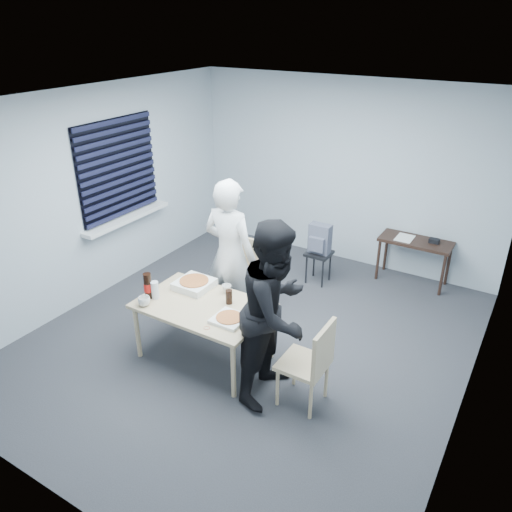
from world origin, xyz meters
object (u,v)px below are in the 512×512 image
Objects in this scene: mug_a at (144,301)px; soda_bottle at (148,286)px; chair_right at (312,360)px; side_table at (415,246)px; chair_far at (243,269)px; dining_table at (203,310)px; stool at (319,260)px; backpack at (320,239)px; person_white at (230,255)px; mug_b at (227,289)px; person_black at (276,312)px.

soda_bottle is (-0.07, 0.14, 0.09)m from mug_a.
side_table is (0.14, 2.88, 0.03)m from chair_right.
dining_table is at bearing -78.77° from chair_far.
stool is 1.11× the size of backpack.
stool is 2.52m from soda_bottle.
soda_bottle is (-1.98, -2.98, 0.24)m from side_table.
chair_far is (-0.22, 1.09, -0.07)m from dining_table.
soda_bottle is at bearing 63.97° from person_white.
side_table is 3.66m from mug_a.
stool is at bearing 80.84° from backpack.
side_table is at bearing 46.35° from chair_far.
person_white is 1.60m from stool.
mug_b is at bearing 161.65° from chair_right.
backpack reaches higher than side_table.
chair_right is 1.27m from mug_b.
stool is at bearing 82.24° from mug_b.
mug_b is at bearing 76.82° from dining_table.
dining_table is 3.32× the size of backpack.
mug_b is (-0.81, 0.38, -0.19)m from person_black.
side_table is at bearing -10.43° from person_black.
backpack is (0.54, 1.03, 0.13)m from chair_far.
chair_right is 2.22× the size of backpack.
chair_far reaches higher than stool.
chair_right is at bearing -18.35° from mug_b.
backpack reaches higher than stool.
dining_table is at bearing 32.92° from mug_a.
stool is 2.62m from mug_a.
chair_right is 2.42m from stool.
soda_bottle is (-0.35, -1.27, 0.27)m from chair_far.
chair_far is at bearing 110.76° from mug_b.
chair_far is 0.54m from person_white.
chair_far is 0.50× the size of person_black.
chair_right is 1.65m from person_white.
person_black reaches higher than chair_far.
chair_far is at bearing -117.30° from stool.
person_black is at bearing -25.16° from mug_b.
chair_right is (1.27, -0.08, -0.07)m from dining_table.
mug_a is at bearing -64.36° from soda_bottle.
backpack is (-0.95, 2.20, 0.13)m from chair_right.
dining_table is 2.15m from backpack.
chair_far is 7.24× the size of mug_a.
dining_table is 0.62m from soda_bottle.
dining_table is 1.50× the size of chair_right.
side_table reaches higher than stool.
stool is (-1.09, -0.66, -0.21)m from side_table.
chair_far is 0.50× the size of person_white.
person_black reaches higher than chair_right.
stool is at bearing -107.70° from person_white.
chair_right is at bearing 3.18° from soda_bottle.
backpack reaches higher than dining_table.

